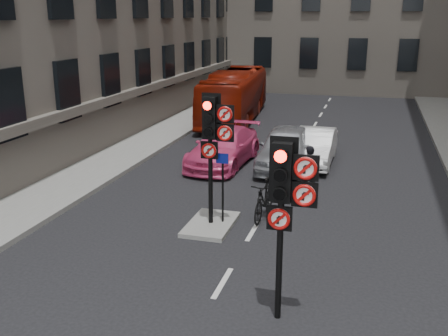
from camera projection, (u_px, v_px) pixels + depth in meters
The scene contains 12 objects.
ground at pixel (193, 334), 9.63m from camera, with size 120.00×120.00×0.00m, color black.
pavement_left at pixel (126, 149), 22.57m from camera, with size 3.00×50.00×0.16m, color gray.
centre_island at pixel (211, 224), 14.54m from camera, with size 1.20×2.00×0.12m, color gray.
signal_near at pixel (286, 192), 9.43m from camera, with size 0.91×0.40×3.58m.
signal_far at pixel (213, 132), 13.77m from camera, with size 0.91×0.40×3.58m.
car_silver at pixel (286, 148), 19.98m from camera, with size 1.86×4.63×1.58m, color #AAADB2.
car_white at pixel (315, 147), 20.57m from camera, with size 1.43×4.09×1.35m, color white.
car_pink at pixel (224, 147), 20.42m from camera, with size 1.94×4.77×1.39m, color #DF417B.
bus_red at pixel (235, 96), 29.00m from camera, with size 2.29×9.80×2.73m, color maroon.
motorcycle at pixel (264, 200), 14.98m from camera, with size 0.54×1.90×1.14m, color black.
motorcyclist at pixel (309, 169), 17.07m from camera, with size 0.59×0.39×1.61m, color black.
info_sign at pixel (223, 178), 14.22m from camera, with size 0.34×0.10×1.97m.
Camera 1 is at (2.85, -7.90, 5.64)m, focal length 42.00 mm.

